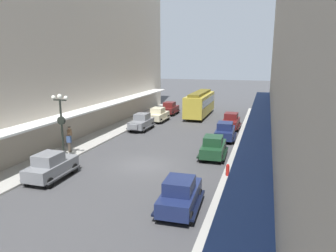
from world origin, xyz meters
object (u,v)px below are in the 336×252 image
object	(u,v)px
parked_car_6	(231,121)
pedestrian_0	(70,135)
parked_car_5	(225,131)
fire_hydrant	(228,170)
pedestrian_1	(69,143)
parked_car_3	(141,122)
parked_car_0	(180,193)
parked_car_4	(158,114)
streetcar	(200,103)
parked_car_2	(170,108)
parked_car_7	(213,146)
lamp_post_with_clock	(62,124)
parked_car_1	(51,165)

from	to	relation	value
parked_car_6	pedestrian_0	xyz separation A→B (m)	(-13.33, -11.69, 0.07)
parked_car_5	fire_hydrant	bearing A→B (deg)	-81.50
parked_car_5	pedestrian_1	distance (m)	14.72
parked_car_5	parked_car_3	bearing A→B (deg)	169.84
parked_car_0	parked_car_4	size ratio (longest dim) A/B	1.01
parked_car_4	streetcar	xyz separation A→B (m)	(4.27, 5.27, 0.96)
parked_car_2	pedestrian_1	size ratio (longest dim) A/B	2.60
parked_car_0	parked_car_4	world-z (taller)	same
fire_hydrant	parked_car_6	bearing A→B (deg)	95.69
parked_car_0	parked_car_7	size ratio (longest dim) A/B	1.00
parked_car_6	lamp_post_with_clock	xyz separation A→B (m)	(-11.24, -15.50, 2.04)
parked_car_1	pedestrian_0	world-z (taller)	parked_car_1
parked_car_3	pedestrian_1	bearing A→B (deg)	-102.59
lamp_post_with_clock	fire_hydrant	world-z (taller)	lamp_post_with_clock
parked_car_1	parked_car_4	size ratio (longest dim) A/B	1.00
parked_car_0	parked_car_3	bearing A→B (deg)	118.57
parked_car_6	parked_car_0	bearing A→B (deg)	-90.93
streetcar	pedestrian_1	world-z (taller)	streetcar
parked_car_1	lamp_post_with_clock	distance (m)	4.28
parked_car_1	pedestrian_1	size ratio (longest dim) A/B	2.62
parked_car_6	streetcar	distance (m)	8.56
parked_car_1	parked_car_5	bearing A→B (deg)	54.68
parked_car_2	streetcar	distance (m)	4.52
parked_car_0	parked_car_1	xyz separation A→B (m)	(-9.38, 1.60, 0.00)
parked_car_1	parked_car_4	world-z (taller)	same
fire_hydrant	parked_car_0	bearing A→B (deg)	-108.76
streetcar	fire_hydrant	distance (m)	22.94
lamp_post_with_clock	parked_car_7	bearing A→B (deg)	21.83
parked_car_3	pedestrian_1	xyz separation A→B (m)	(-2.30, -10.31, 0.05)
parked_car_4	parked_car_3	bearing A→B (deg)	-93.19
parked_car_0	parked_car_6	world-z (taller)	same
fire_hydrant	streetcar	bearing A→B (deg)	106.71
parked_car_6	pedestrian_0	size ratio (longest dim) A/B	2.56
lamp_post_with_clock	fire_hydrant	bearing A→B (deg)	1.73
pedestrian_0	parked_car_7	bearing A→B (deg)	2.77
streetcar	parked_car_5	bearing A→B (deg)	-66.99
parked_car_7	streetcar	world-z (taller)	streetcar
parked_car_1	pedestrian_1	bearing A→B (deg)	113.24
streetcar	parked_car_2	bearing A→B (deg)	178.17
parked_car_4	fire_hydrant	size ratio (longest dim) A/B	5.24
parked_car_5	parked_car_7	world-z (taller)	same
pedestrian_0	parked_car_5	bearing A→B (deg)	25.96
parked_car_6	pedestrian_1	distance (m)	18.22
parked_car_6	pedestrian_0	bearing A→B (deg)	-138.75
parked_car_6	streetcar	bearing A→B (deg)	126.66
parked_car_0	parked_car_7	distance (m)	9.48
parked_car_2	parked_car_4	bearing A→B (deg)	-88.43
parked_car_6	parked_car_7	bearing A→B (deg)	-90.79
parked_car_5	parked_car_7	size ratio (longest dim) A/B	1.00
parked_car_4	parked_car_7	world-z (taller)	same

